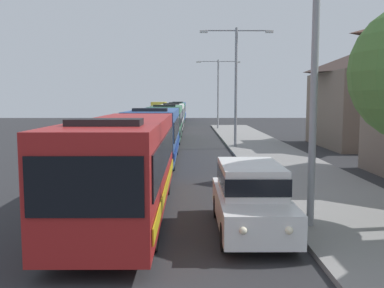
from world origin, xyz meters
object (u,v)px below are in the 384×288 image
bus_rear (176,112)px  streetlamp_near (315,56)px  streetlamp_mid (236,76)px  bus_middle (167,122)px  white_suv (250,195)px  box_truck_oncoming (159,110)px  streetlamp_far (218,87)px  bus_fourth_in_line (173,116)px  bus_tail_end (178,110)px  bus_second_in_line (155,133)px  bus_lead (126,162)px

bus_rear → streetlamp_near: streetlamp_near is taller
bus_rear → streetlamp_mid: bearing=-80.3°
bus_middle → white_suv: bus_middle is taller
box_truck_oncoming → streetlamp_far: 23.98m
box_truck_oncoming → streetlamp_far: streetlamp_far is taller
bus_fourth_in_line → streetlamp_near: size_ratio=1.56×
bus_middle → bus_tail_end: bearing=90.0°
bus_middle → streetlamp_near: size_ratio=1.55×
white_suv → streetlamp_far: bearing=87.5°
streetlamp_mid → bus_rear: bearing=99.7°
streetlamp_mid → streetlamp_near: bearing=-90.0°
bus_second_in_line → bus_middle: size_ratio=0.92×
bus_lead → streetlamp_mid: 19.23m
bus_middle → white_suv: (3.70, -26.06, -0.66)m
bus_fourth_in_line → bus_rear: bearing=90.0°
bus_rear → streetlamp_mid: streetlamp_mid is taller
white_suv → box_truck_oncoming: 62.05m
streetlamp_mid → bus_middle: bearing=130.9°
bus_rear → box_truck_oncoming: (-3.30, 10.25, 0.02)m
bus_lead → bus_fourth_in_line: 37.30m
bus_second_in_line → box_truck_oncoming: bearing=93.9°
bus_lead → box_truck_oncoming: (-3.30, 59.91, 0.02)m
streetlamp_near → streetlamp_mid: streetlamp_mid is taller
streetlamp_near → bus_middle: bearing=101.7°
bus_lead → bus_rear: (0.00, 49.65, 0.00)m
bus_rear → streetlamp_mid: (5.40, -31.57, 3.68)m
bus_tail_end → white_suv: 63.87m
bus_fourth_in_line → streetlamp_near: (5.40, -38.95, 3.14)m
bus_lead → bus_second_in_line: bearing=90.0°
bus_lead → streetlamp_far: streetlamp_far is taller
box_truck_oncoming → streetlamp_near: 62.25m
streetlamp_near → streetlamp_far: streetlamp_far is taller
bus_fourth_in_line → box_truck_oncoming: size_ratio=1.55×
box_truck_oncoming → streetlamp_far: size_ratio=0.93×
bus_lead → streetlamp_mid: streetlamp_mid is taller
streetlamp_near → streetlamp_far: 39.47m
bus_middle → streetlamp_far: bearing=68.2°
box_truck_oncoming → streetlamp_near: bearing=-82.0°
streetlamp_near → streetlamp_mid: (-0.00, 19.74, 0.53)m
bus_tail_end → white_suv: bus_tail_end is taller
bus_middle → bus_fourth_in_line: 12.98m
streetlamp_mid → streetlamp_far: 19.74m
bus_lead → bus_middle: bearing=90.0°
streetlamp_near → streetlamp_mid: bearing=90.0°
bus_lead → bus_tail_end: same height
bus_lead → box_truck_oncoming: 60.00m
bus_lead → streetlamp_mid: size_ratio=1.23×
bus_second_in_line → bus_middle: bearing=90.0°
bus_rear → bus_fourth_in_line: bearing=-90.0°
bus_middle → bus_second_in_line: bearing=-90.0°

